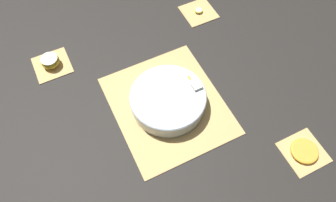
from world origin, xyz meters
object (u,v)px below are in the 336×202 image
at_px(fruit_salad_bowl, 168,99).
at_px(banana_coin_single, 199,11).
at_px(orange_slice_whole, 305,151).
at_px(apple_half, 50,61).

xyz_separation_m(fruit_salad_bowl, banana_coin_single, (-0.34, 0.30, -0.03)).
relative_size(fruit_salad_bowl, orange_slice_whole, 2.93).
distance_m(apple_half, banana_coin_single, 0.61).
bearing_deg(orange_slice_whole, banana_coin_single, 180.00).
bearing_deg(apple_half, banana_coin_single, 90.00).
bearing_deg(banana_coin_single, orange_slice_whole, 0.00).
xyz_separation_m(fruit_salad_bowl, orange_slice_whole, (0.34, 0.30, -0.03)).
bearing_deg(banana_coin_single, apple_half, -90.00).
relative_size(fruit_salad_bowl, banana_coin_single, 7.91).
relative_size(fruit_salad_bowl, apple_half, 3.88).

